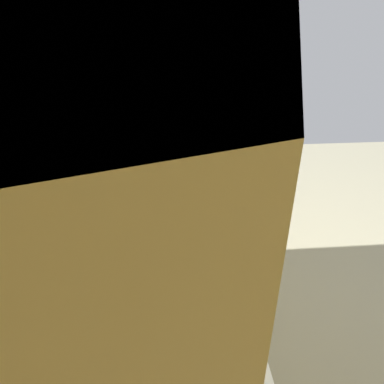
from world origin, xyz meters
name	(u,v)px	position (x,y,z in m)	size (l,w,h in m)	color
ground_plane	(332,305)	(0.00, 0.00, 0.00)	(6.46, 6.46, 0.00)	gray
wall_back	(96,131)	(0.00, 1.55, 1.39)	(4.16, 0.12, 2.78)	beige
counter_run	(173,315)	(-0.39, 1.19, 0.44)	(3.24, 0.64, 0.88)	#E4C171
upper_cabinets	(128,67)	(-0.39, 1.32, 1.77)	(2.57, 0.34, 0.61)	#E4BD73
oven_range	(169,167)	(1.56, 1.16, 0.46)	(0.68, 0.67, 1.06)	black
microwave	(164,154)	(0.52, 1.20, 1.03)	(0.47, 0.38, 0.30)	white
bowl	(185,229)	(-0.24, 1.10, 0.92)	(0.13, 0.13, 0.07)	#4C8CBF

